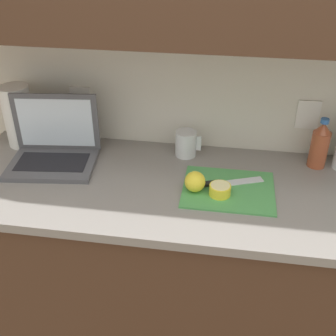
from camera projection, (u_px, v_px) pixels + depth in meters
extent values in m
cube|color=silver|center=(271.00, 62.00, 1.64)|extent=(5.20, 0.06, 2.60)
cube|color=white|center=(81.00, 100.00, 1.81)|extent=(0.09, 0.01, 0.12)
cube|color=white|center=(308.00, 115.00, 1.69)|extent=(0.09, 0.01, 0.12)
cube|color=#472D1E|center=(249.00, 284.00, 1.80)|extent=(2.28, 0.60, 0.89)
cube|color=gray|center=(262.00, 196.00, 1.55)|extent=(2.35, 0.64, 0.03)
cube|color=#515156|center=(53.00, 164.00, 1.69)|extent=(0.36, 0.29, 0.02)
cube|color=black|center=(52.00, 162.00, 1.68)|extent=(0.29, 0.18, 0.00)
cube|color=#515156|center=(56.00, 122.00, 1.72)|extent=(0.35, 0.05, 0.25)
cube|color=silver|center=(56.00, 123.00, 1.72)|extent=(0.30, 0.04, 0.21)
cube|color=#4C9E51|center=(228.00, 189.00, 1.55)|extent=(0.33, 0.27, 0.01)
cube|color=silver|center=(241.00, 182.00, 1.58)|extent=(0.17, 0.09, 0.00)
cylinder|color=black|center=(206.00, 184.00, 1.55)|extent=(0.11, 0.06, 0.02)
cylinder|color=yellow|center=(220.00, 190.00, 1.51)|extent=(0.08, 0.08, 0.04)
cylinder|color=#F4EAA3|center=(220.00, 185.00, 1.49)|extent=(0.07, 0.07, 0.00)
sphere|color=yellow|center=(195.00, 182.00, 1.52)|extent=(0.08, 0.08, 0.08)
cylinder|color=#A34C2D|center=(319.00, 149.00, 1.66)|extent=(0.07, 0.07, 0.15)
cone|color=#A34C2D|center=(323.00, 128.00, 1.61)|extent=(0.06, 0.06, 0.04)
cylinder|color=#3366B2|center=(325.00, 121.00, 1.60)|extent=(0.03, 0.03, 0.02)
cylinder|color=silver|center=(186.00, 144.00, 1.74)|extent=(0.09, 0.09, 0.11)
cube|color=silver|center=(199.00, 143.00, 1.73)|extent=(0.02, 0.01, 0.06)
cylinder|color=white|center=(19.00, 116.00, 1.79)|extent=(0.12, 0.12, 0.27)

